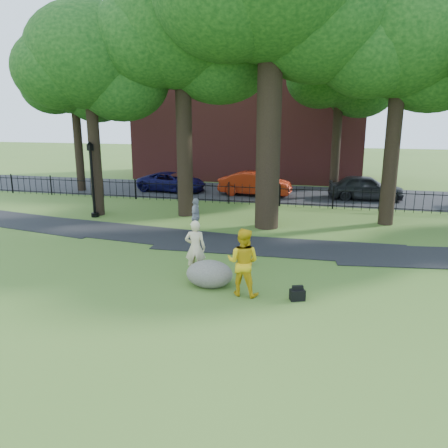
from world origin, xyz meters
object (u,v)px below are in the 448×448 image
(woman, at_px, (195,248))
(lamppost, at_px, (92,181))
(man, at_px, (243,262))
(boulder, at_px, (210,272))
(red_sedan, at_px, (255,184))

(woman, distance_m, lamppost, 10.25)
(man, height_order, boulder, man)
(boulder, height_order, red_sedan, red_sedan)
(woman, distance_m, man, 2.18)
(man, distance_m, boulder, 1.35)
(woman, bearing_deg, red_sedan, -97.58)
(man, relative_size, red_sedan, 0.43)
(woman, xyz_separation_m, man, (1.83, -1.19, 0.07))
(man, relative_size, lamppost, 0.52)
(woman, distance_m, boulder, 1.13)
(boulder, bearing_deg, lamppost, 137.72)
(boulder, bearing_deg, man, -21.41)
(woman, relative_size, man, 0.93)
(woman, bearing_deg, man, 136.85)
(woman, relative_size, boulder, 1.28)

